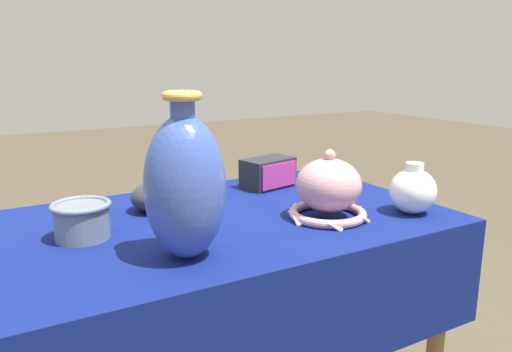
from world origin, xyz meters
The scene contains 7 objects.
display_table centered at (0.00, -0.02, 0.63)m, with size 1.17×0.67×0.71m.
vase_tall_bulbous centered at (-0.13, -0.19, 0.85)m, with size 0.16×0.16×0.32m.
vase_dome_bell centered at (0.26, -0.14, 0.78)m, with size 0.20×0.20×0.18m.
mosaic_tile_box centered at (0.29, 0.20, 0.75)m, with size 0.17×0.13×0.09m.
bowl_shallow_charcoal centered at (-0.09, 0.13, 0.75)m, with size 0.12×0.12×0.07m, color #2D2D33.
jar_round_porcelain centered at (0.47, -0.21, 0.77)m, with size 0.12×0.12×0.13m.
cup_wide_slate centered at (-0.29, 0.01, 0.75)m, with size 0.13×0.13×0.08m.
Camera 1 is at (-0.47, -1.06, 1.09)m, focal length 35.00 mm.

